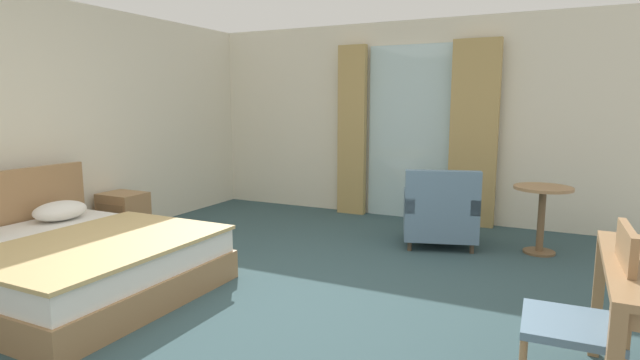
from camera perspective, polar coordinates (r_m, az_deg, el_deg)
name	(u,v)px	position (r m, az deg, el deg)	size (l,w,h in m)	color
ground	(280,309)	(4.01, -4.61, -14.39)	(6.25, 7.22, 0.10)	#334C51
wall_back	(407,121)	(6.78, 9.92, 6.64)	(5.85, 0.12, 2.57)	silver
wall_left	(26,127)	(5.72, -30.43, 5.18)	(0.12, 6.82, 2.57)	silver
balcony_glass_door	(412,133)	(6.69, 10.38, 5.28)	(1.17, 0.02, 2.26)	silver
curtain_panel_left	(352,131)	(6.86, 3.66, 5.58)	(0.39, 0.10, 2.28)	tan
curtain_panel_right	(474,134)	(6.42, 17.08, 4.99)	(0.57, 0.10, 2.28)	tan
bed	(67,261)	(4.60, -26.82, -8.26)	(2.01, 1.82, 0.92)	#9E754C
nightstand	(124,216)	(6.04, -21.42, -3.85)	(0.47, 0.38, 0.53)	#9E754C
desk_chair	(592,311)	(2.83, 28.56, -12.99)	(0.46, 0.47, 0.96)	slate
armchair_by_window	(440,215)	(5.51, 13.46, -3.85)	(0.92, 0.88, 0.85)	slate
round_cafe_table	(542,205)	(5.54, 23.96, -2.63)	(0.57, 0.57, 0.69)	#9E754C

